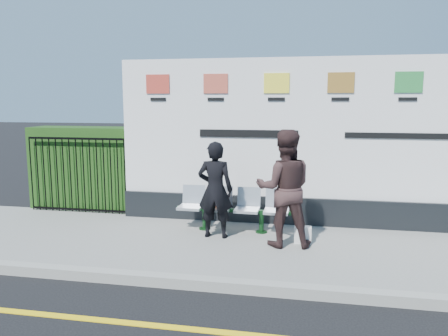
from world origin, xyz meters
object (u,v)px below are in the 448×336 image
object	(u,v)px
bench	(233,219)
woman_left	(215,190)
billboard	(338,154)
woman_right	(284,188)

from	to	relation	value
bench	woman_left	distance (m)	0.74
bench	woman_left	world-z (taller)	woman_left
billboard	bench	distance (m)	2.20
bench	woman_left	bearing A→B (deg)	-119.60
woman_left	woman_right	distance (m)	1.16
woman_left	bench	bearing A→B (deg)	-120.77
woman_left	woman_right	xyz separation A→B (m)	(1.13, -0.21, 0.11)
woman_right	woman_left	bearing A→B (deg)	-18.10
billboard	woman_left	bearing A→B (deg)	-151.54
billboard	bench	world-z (taller)	billboard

